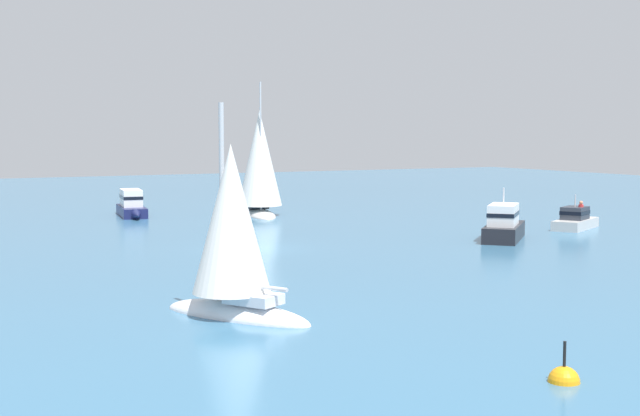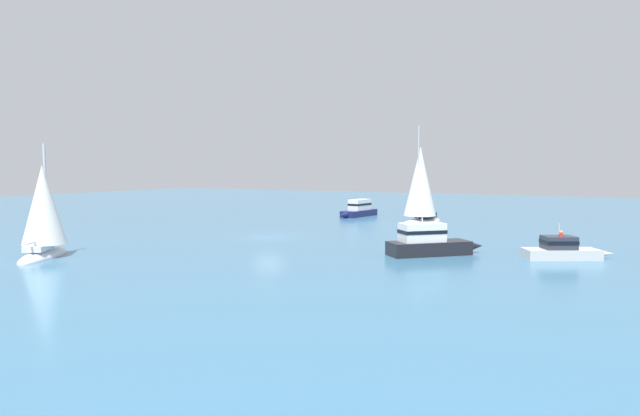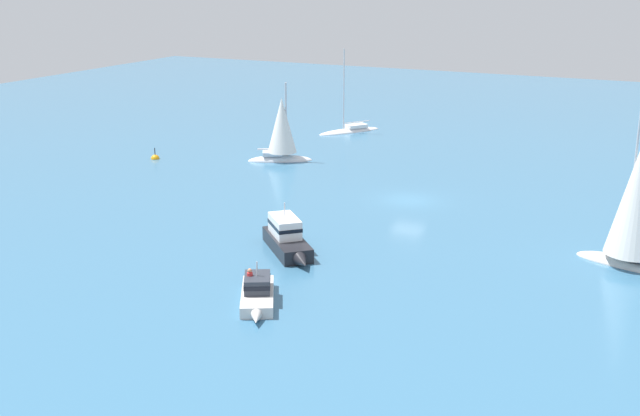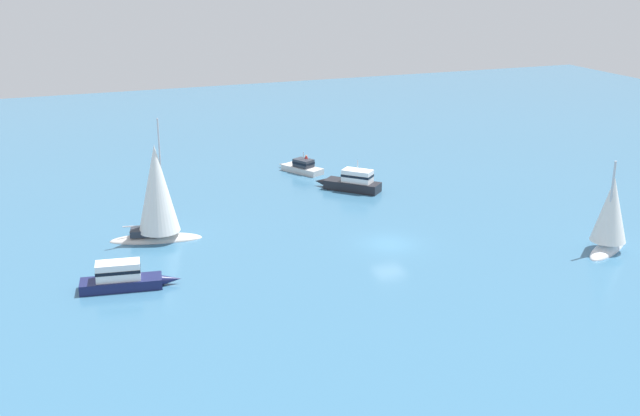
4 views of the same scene
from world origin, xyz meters
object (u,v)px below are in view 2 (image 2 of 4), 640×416
Objects in this scene: sailboat at (420,188)px; cabin_cruiser at (359,209)px; motor_cruiser at (563,250)px; sloop at (43,217)px; launch at (429,242)px.

sailboat is 10.12m from cabin_cruiser.
sailboat is 23.51m from motor_cruiser.
sloop reaches higher than motor_cruiser.
sailboat is at bearing -54.84° from sloop.
launch is at bearing 41.61° from cabin_cruiser.
sloop is 1.34× the size of launch.
cabin_cruiser is 29.01m from launch.
sloop is at bearing 165.51° from launch.
sailboat reaches higher than motor_cruiser.
sloop is 1.41× the size of motor_cruiser.
sailboat is 1.88× the size of motor_cruiser.
motor_cruiser is 0.95× the size of launch.
cabin_cruiser is (-4.05, -8.83, -2.84)m from sailboat.
motor_cruiser is 8.38m from launch.
motor_cruiser is (17.80, 15.05, -3.08)m from sailboat.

